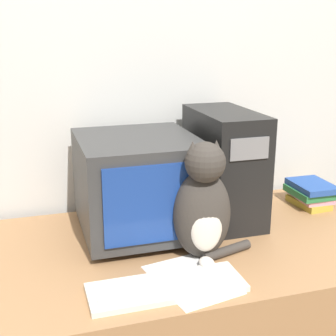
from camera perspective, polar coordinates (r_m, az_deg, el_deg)
name	(u,v)px	position (r m, az deg, el deg)	size (l,w,h in m)	color
wall_back	(150,94)	(2.06, -2.17, 9.00)	(7.00, 0.05, 2.50)	silver
desk	(185,331)	(1.95, 2.11, -19.28)	(1.65, 0.86, 0.77)	#9E7047
crt_monitor	(138,184)	(1.77, -3.67, -1.95)	(0.43, 0.49, 0.37)	#333333
computer_tower	(224,166)	(1.91, 6.83, 0.30)	(0.21, 0.43, 0.45)	black
keyboard	(167,287)	(1.45, -0.18, -14.31)	(0.48, 0.17, 0.02)	silver
cat	(203,207)	(1.58, 4.30, -4.73)	(0.29, 0.22, 0.42)	#38332D
book_stack	(310,193)	(2.17, 16.94, -2.95)	(0.17, 0.21, 0.11)	gold
pen	(135,282)	(1.49, -4.05, -13.70)	(0.14, 0.03, 0.01)	maroon
paper_sheet	(191,280)	(1.51, 2.83, -13.43)	(0.26, 0.33, 0.00)	white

